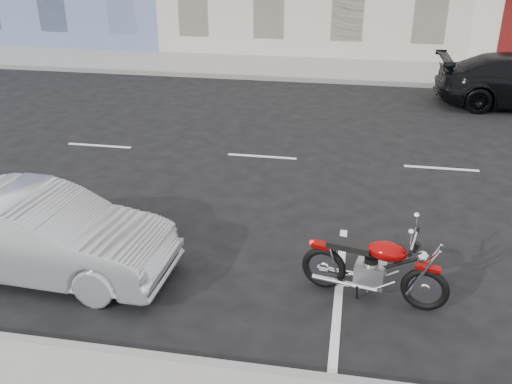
# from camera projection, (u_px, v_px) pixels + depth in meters

# --- Properties ---
(ground) EXTENTS (120.00, 120.00, 0.00)m
(ground) POSITION_uv_depth(u_px,v_px,m) (349.00, 162.00, 12.84)
(ground) COLOR black
(ground) RESTS_ON ground
(sidewalk_far) EXTENTS (80.00, 3.40, 0.15)m
(sidewalk_far) POSITION_uv_depth(u_px,v_px,m) (222.00, 65.00, 21.35)
(sidewalk_far) COLOR gray
(sidewalk_far) RESTS_ON ground
(curb_far) EXTENTS (80.00, 0.12, 0.16)m
(curb_far) POSITION_uv_depth(u_px,v_px,m) (211.00, 76.00, 19.84)
(curb_far) COLOR gray
(curb_far) RESTS_ON ground
(motorcycle) EXTENTS (2.07, 0.80, 1.05)m
(motorcycle) POSITION_uv_depth(u_px,v_px,m) (428.00, 280.00, 7.75)
(motorcycle) COLOR black
(motorcycle) RESTS_ON ground
(sedan_silver) EXTENTS (4.08, 1.59, 1.32)m
(sedan_silver) POSITION_uv_depth(u_px,v_px,m) (41.00, 235.00, 8.52)
(sedan_silver) COLOR #AAAEB2
(sedan_silver) RESTS_ON ground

